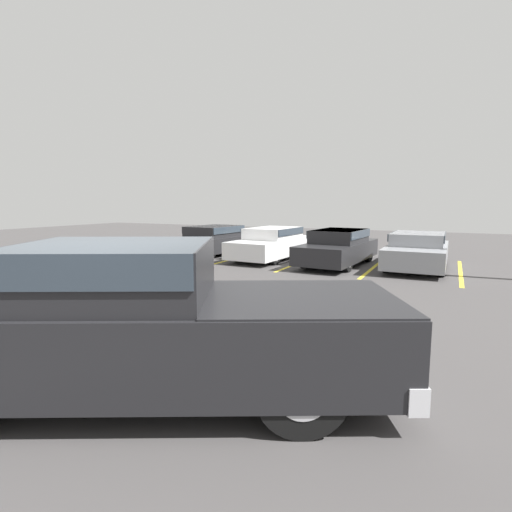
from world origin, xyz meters
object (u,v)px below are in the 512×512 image
(traffic_cone, at_px, (37,310))
(parked_sedan_c, at_px, (339,246))
(parked_sedan_a, at_px, (213,239))
(parked_sedan_d, at_px, (417,250))
(parked_sedan_b, at_px, (272,242))
(pickup_truck, at_px, (143,321))

(traffic_cone, bearing_deg, parked_sedan_c, 72.38)
(parked_sedan_a, bearing_deg, parked_sedan_d, 94.43)
(parked_sedan_a, xyz_separation_m, parked_sedan_c, (5.60, -0.41, 0.02))
(parked_sedan_a, relative_size, parked_sedan_d, 1.05)
(parked_sedan_b, xyz_separation_m, parked_sedan_d, (5.40, 0.01, -0.01))
(parked_sedan_b, bearing_deg, parked_sedan_a, -88.76)
(pickup_truck, bearing_deg, parked_sedan_c, 65.87)
(pickup_truck, relative_size, parked_sedan_b, 1.32)
(pickup_truck, xyz_separation_m, traffic_cone, (-3.60, 1.19, -0.60))
(parked_sedan_b, bearing_deg, parked_sedan_d, 93.52)
(pickup_truck, height_order, parked_sedan_c, pickup_truck)
(parked_sedan_c, bearing_deg, traffic_cone, -13.49)
(pickup_truck, bearing_deg, traffic_cone, 134.74)
(parked_sedan_c, bearing_deg, parked_sedan_d, 100.89)
(pickup_truck, distance_m, parked_sedan_c, 10.85)
(parked_sedan_d, xyz_separation_m, traffic_cone, (-5.70, -9.95, -0.35))
(parked_sedan_a, distance_m, parked_sedan_b, 2.85)
(parked_sedan_c, height_order, parked_sedan_d, parked_sedan_c)
(traffic_cone, bearing_deg, parked_sedan_a, 104.16)
(parked_sedan_a, bearing_deg, pickup_truck, 33.73)
(parked_sedan_b, relative_size, parked_sedan_d, 1.06)
(traffic_cone, bearing_deg, parked_sedan_b, 88.22)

